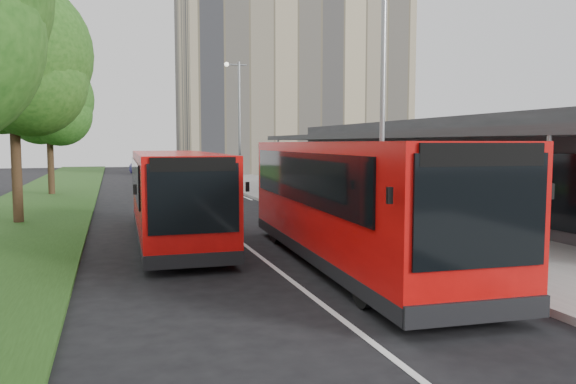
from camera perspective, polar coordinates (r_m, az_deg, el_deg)
name	(u,v)px	position (r m, az deg, el deg)	size (l,w,h in m)	color
ground	(266,262)	(14.29, -2.20, -7.10)	(120.00, 120.00, 0.00)	black
pavement	(275,190)	(34.98, -1.32, 0.21)	(5.00, 80.00, 0.15)	gray
grass_verge	(50,196)	(33.78, -23.02, -0.40)	(5.00, 80.00, 0.10)	#204014
lane_centre_line	(189,202)	(28.88, -10.04, -1.02)	(0.12, 70.00, 0.01)	silver
kerb_dashes	(236,194)	(33.36, -5.30, -0.16)	(0.12, 56.00, 0.01)	silver
office_block	(290,84)	(58.54, 0.24, 10.89)	(22.00, 12.00, 18.00)	tan
station_building	(455,165)	(25.95, 16.63, 2.69)	(7.70, 26.00, 4.00)	#29292B
tree_mid	(12,64)	(22.96, -26.24, 11.58)	(5.62, 5.62, 9.03)	#352515
tree_far	(48,105)	(34.77, -23.16, 8.11)	(4.94, 4.94, 7.93)	#352515
lamp_post_near	(380,86)	(17.42, 9.36, 10.61)	(1.44, 0.28, 8.00)	gray
lamp_post_far	(238,116)	(36.37, -5.10, 7.70)	(1.44, 0.28, 8.00)	gray
bus_main	(353,202)	(13.74, 6.66, -1.07)	(3.23, 10.80, 3.02)	red
bus_second	(175,196)	(17.39, -11.42, -0.40)	(2.61, 9.61, 2.70)	red
litter_bin	(317,195)	(25.26, 2.98, -0.32)	(0.56, 0.56, 1.01)	#372216
bollard	(273,183)	(32.79, -1.58, 0.96)	(0.17, 0.17, 1.07)	yellow
car_near	(171,170)	(51.86, -11.81, 2.18)	(1.27, 3.17, 1.08)	maroon
car_far	(139,168)	(57.04, -14.94, 2.35)	(1.12, 3.20, 1.05)	navy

